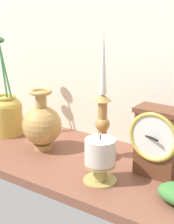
{
  "coord_description": "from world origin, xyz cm",
  "views": [
    {
      "loc": [
        55.46,
        -72.85,
        41.73
      ],
      "look_at": [
        4.89,
        0.0,
        14.0
      ],
      "focal_mm": 56.23,
      "sensor_mm": 36.0,
      "label": 1
    }
  ],
  "objects_px": {
    "brass_vase_bulbous": "(42,124)",
    "pillar_candle_front": "(100,158)",
    "candlestick_tall_left": "(103,119)",
    "brass_vase_jar": "(6,111)",
    "mantel_clock": "(157,141)"
  },
  "relations": [
    {
      "from": "brass_vase_bulbous",
      "to": "pillar_candle_front",
      "type": "distance_m",
      "value": 0.26
    },
    {
      "from": "candlestick_tall_left",
      "to": "pillar_candle_front",
      "type": "height_order",
      "value": "candlestick_tall_left"
    },
    {
      "from": "candlestick_tall_left",
      "to": "pillar_candle_front",
      "type": "bearing_deg",
      "value": -59.78
    },
    {
      "from": "brass_vase_jar",
      "to": "pillar_candle_front",
      "type": "relative_size",
      "value": 3.24
    },
    {
      "from": "candlestick_tall_left",
      "to": "pillar_candle_front",
      "type": "distance_m",
      "value": 0.15
    },
    {
      "from": "brass_vase_jar",
      "to": "pillar_candle_front",
      "type": "bearing_deg",
      "value": -12.87
    },
    {
      "from": "brass_vase_jar",
      "to": "mantel_clock",
      "type": "bearing_deg",
      "value": 0.65
    },
    {
      "from": "candlestick_tall_left",
      "to": "brass_vase_jar",
      "type": "distance_m",
      "value": 0.36
    },
    {
      "from": "mantel_clock",
      "to": "brass_vase_jar",
      "type": "bearing_deg",
      "value": -179.35
    },
    {
      "from": "mantel_clock",
      "to": "candlestick_tall_left",
      "type": "xyz_separation_m",
      "value": [
        -0.17,
        0.02,
        0.02
      ]
    },
    {
      "from": "candlestick_tall_left",
      "to": "brass_vase_jar",
      "type": "relative_size",
      "value": 0.92
    },
    {
      "from": "mantel_clock",
      "to": "brass_vase_bulbous",
      "type": "height_order",
      "value": "brass_vase_bulbous"
    },
    {
      "from": "mantel_clock",
      "to": "candlestick_tall_left",
      "type": "height_order",
      "value": "candlestick_tall_left"
    },
    {
      "from": "candlestick_tall_left",
      "to": "pillar_candle_front",
      "type": "xyz_separation_m",
      "value": [
        0.07,
        -0.12,
        -0.05
      ]
    },
    {
      "from": "mantel_clock",
      "to": "pillar_candle_front",
      "type": "xyz_separation_m",
      "value": [
        -0.1,
        -0.1,
        -0.03
      ]
    }
  ]
}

